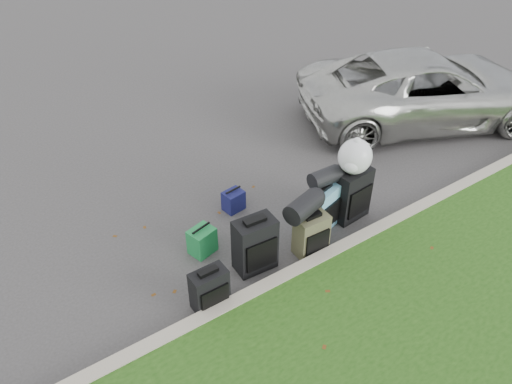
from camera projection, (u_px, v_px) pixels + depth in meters
ground at (269, 227)px, 7.25m from camera, size 120.00×120.00×0.00m
curb at (314, 264)px, 6.54m from camera, size 120.00×0.18×0.15m
suv at (426, 88)px, 9.48m from camera, size 5.25×3.91×1.33m
suitcase_small_black at (209, 289)px, 5.91m from camera, size 0.44×0.24×0.55m
suitcase_large_black_left at (255, 245)px, 6.38m from camera, size 0.55×0.35×0.76m
suitcase_olive at (311, 234)px, 6.66m from camera, size 0.45×0.29×0.61m
suitcase_teal at (322, 208)px, 7.05m from camera, size 0.53×0.39×0.68m
suitcase_large_black_right at (351, 194)px, 7.22m from camera, size 0.56×0.37×0.81m
tote_green at (202, 241)px, 6.72m from camera, size 0.39×0.34×0.38m
tote_navy at (233, 201)px, 7.49m from camera, size 0.33×0.27×0.32m
duffel_left at (304, 207)px, 6.42m from camera, size 0.59×0.42×0.29m
duffel_right at (325, 177)px, 6.86m from camera, size 0.44×0.25×0.25m
trash_bag at (355, 156)px, 6.82m from camera, size 0.48×0.48×0.48m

